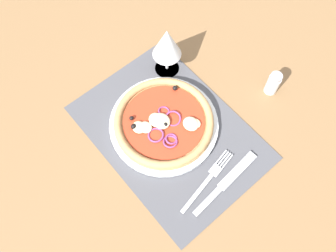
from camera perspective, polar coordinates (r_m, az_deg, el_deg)
ground_plane at (r=87.64cm, az=0.28°, el=-1.34°), size 190.00×140.00×2.40cm
placemat at (r=86.36cm, az=0.28°, el=-0.97°), size 44.35×31.57×0.40cm
plate at (r=86.49cm, az=-0.42°, el=0.44°), size 26.26×26.26×1.16cm
pizza at (r=84.94cm, az=-0.44°, el=0.88°), size 23.84×23.84×2.65cm
fork at (r=82.42cm, az=6.57°, el=-8.24°), size 4.70×17.98×0.44cm
knife at (r=82.60cm, az=9.18°, el=-8.87°), size 3.10×20.07×0.62cm
wine_glass at (r=87.40cm, az=-0.17°, el=12.90°), size 7.20×7.20×14.90cm
pepper_shaker at (r=92.96cm, az=16.38°, el=6.52°), size 3.20×3.20×6.70cm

